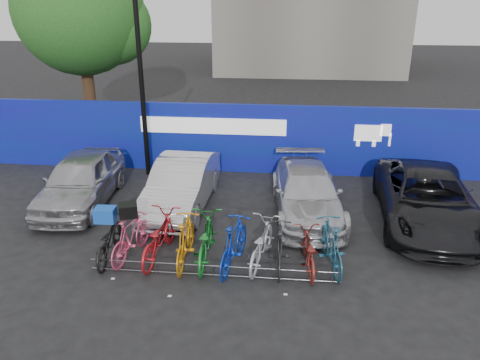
# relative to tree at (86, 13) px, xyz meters

# --- Properties ---
(ground) EXTENTS (100.00, 100.00, 0.00)m
(ground) POSITION_rel_tree_xyz_m (6.77, -10.06, -5.07)
(ground) COLOR black
(ground) RESTS_ON ground
(hoarding) EXTENTS (22.00, 0.18, 2.40)m
(hoarding) POSITION_rel_tree_xyz_m (6.78, -4.06, -3.86)
(hoarding) COLOR navy
(hoarding) RESTS_ON ground
(tree) EXTENTS (5.40, 5.20, 7.80)m
(tree) POSITION_rel_tree_xyz_m (0.00, 0.00, 0.00)
(tree) COLOR #382314
(tree) RESTS_ON ground
(lamppost) EXTENTS (0.25, 0.50, 6.11)m
(lamppost) POSITION_rel_tree_xyz_m (3.57, -4.66, -1.80)
(lamppost) COLOR black
(lamppost) RESTS_ON ground
(bike_rack) EXTENTS (5.60, 0.03, 0.30)m
(bike_rack) POSITION_rel_tree_xyz_m (6.77, -10.66, -4.91)
(bike_rack) COLOR #595B60
(bike_rack) RESTS_ON ground
(car_0) EXTENTS (2.01, 4.47, 1.49)m
(car_0) POSITION_rel_tree_xyz_m (2.30, -7.17, -4.32)
(car_0) COLOR #A3A3A8
(car_0) RESTS_ON ground
(car_1) EXTENTS (1.66, 4.39, 1.43)m
(car_1) POSITION_rel_tree_xyz_m (5.32, -7.14, -4.35)
(car_1) COLOR #BABABF
(car_1) RESTS_ON ground
(car_2) EXTENTS (2.20, 4.61, 1.30)m
(car_2) POSITION_rel_tree_xyz_m (8.91, -7.21, -4.42)
(car_2) COLOR silver
(car_2) RESTS_ON ground
(car_3) EXTENTS (2.81, 5.39, 1.45)m
(car_3) POSITION_rel_tree_xyz_m (12.10, -7.49, -4.34)
(car_3) COLOR black
(car_3) RESTS_ON ground
(bike_0) EXTENTS (0.78, 1.90, 0.97)m
(bike_0) POSITION_rel_tree_xyz_m (4.21, -10.11, -4.58)
(bike_0) COLOR black
(bike_0) RESTS_ON ground
(bike_1) EXTENTS (0.86, 1.87, 1.08)m
(bike_1) POSITION_rel_tree_xyz_m (4.72, -10.01, -4.53)
(bike_1) COLOR #DC4872
(bike_1) RESTS_ON ground
(bike_2) EXTENTS (0.95, 2.15, 1.09)m
(bike_2) POSITION_rel_tree_xyz_m (5.38, -9.96, -4.52)
(bike_2) COLOR #AB171E
(bike_2) RESTS_ON ground
(bike_3) EXTENTS (0.54, 1.90, 1.14)m
(bike_3) POSITION_rel_tree_xyz_m (6.05, -10.12, -4.50)
(bike_3) COLOR orange
(bike_3) RESTS_ON ground
(bike_4) EXTENTS (0.80, 2.08, 1.08)m
(bike_4) POSITION_rel_tree_xyz_m (6.48, -9.98, -4.53)
(bike_4) COLOR #187A27
(bike_4) RESTS_ON ground
(bike_5) EXTENTS (0.92, 2.00, 1.16)m
(bike_5) POSITION_rel_tree_xyz_m (7.18, -10.17, -4.49)
(bike_5) COLOR #0C2EB0
(bike_5) RESTS_ON ground
(bike_6) EXTENTS (1.03, 2.03, 1.02)m
(bike_6) POSITION_rel_tree_xyz_m (7.78, -9.97, -4.56)
(bike_6) COLOR #AEB0B6
(bike_6) RESTS_ON ground
(bike_7) EXTENTS (0.53, 1.78, 1.06)m
(bike_7) POSITION_rel_tree_xyz_m (8.21, -10.12, -4.54)
(bike_7) COLOR #252527
(bike_7) RESTS_ON ground
(bike_8) EXTENTS (0.77, 1.79, 0.91)m
(bike_8) POSITION_rel_tree_xyz_m (8.86, -10.11, -4.61)
(bike_8) COLOR maroon
(bike_8) RESTS_ON ground
(bike_9) EXTENTS (0.87, 1.98, 1.15)m
(bike_9) POSITION_rel_tree_xyz_m (9.37, -9.99, -4.49)
(bike_9) COLOR #1F526C
(bike_9) RESTS_ON ground
(cargo_crate) EXTENTS (0.48, 0.38, 0.34)m
(cargo_crate) POSITION_rel_tree_xyz_m (4.21, -10.11, -3.93)
(cargo_crate) COLOR #144AB5
(cargo_crate) RESTS_ON bike_0
(cargo_topcase) EXTENTS (0.51, 0.48, 0.30)m
(cargo_topcase) POSITION_rel_tree_xyz_m (4.72, -10.01, -3.84)
(cargo_topcase) COLOR black
(cargo_topcase) RESTS_ON bike_1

